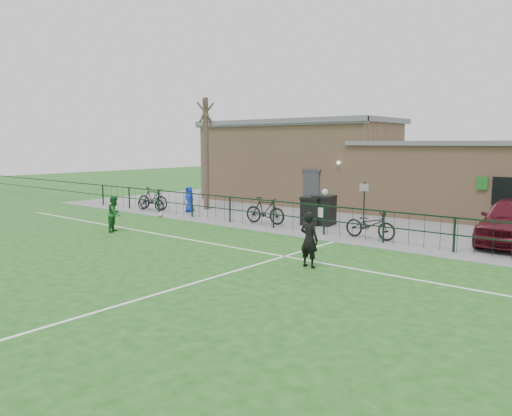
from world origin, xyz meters
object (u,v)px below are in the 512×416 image
Objects in this scene: bare_tree at (206,154)px; bicycle_b at (153,199)px; sign_post at (364,206)px; bicycle_d at (265,211)px; wheelie_bin_right at (324,211)px; wheelie_bin_left at (311,212)px; bicycle_e at (370,225)px; spectator_child at (189,199)px; ball_ground at (161,215)px; bicycle_c at (151,202)px; outfield_player at (115,214)px.

bicycle_b is at bearing -137.42° from bare_tree.
sign_post is 4.36m from bicycle_d.
wheelie_bin_right is at bearing -3.51° from bare_tree.
bicycle_e is at bearing -39.85° from wheelie_bin_left.
sign_post reaches higher than wheelie_bin_right.
wheelie_bin_right is at bearing -91.65° from bicycle_b.
wheelie_bin_right is at bearing 6.98° from spectator_child.
spectator_child is (-7.11, -0.65, 0.09)m from wheelie_bin_left.
bicycle_c is at bearing 151.03° from ball_ground.
sign_post is 1.15× the size of bicycle_c.
wheelie_bin_left is at bearing -93.00° from bicycle_b.
bare_tree reaches higher than bicycle_d.
ball_ground is at bearing 99.79° from bicycle_d.
ball_ground is (-10.47, -1.39, -0.44)m from bicycle_e.
bicycle_b is (-9.40, -1.19, 0.02)m from wheelie_bin_left.
bicycle_d is at bearing -157.46° from wheelie_bin_right.
bicycle_b is 2.36m from spectator_child.
bare_tree is 3.01× the size of bicycle_b.
bicycle_b is (-2.14, -1.96, -2.38)m from bare_tree.
bicycle_c is (-9.80, -1.71, -0.15)m from wheelie_bin_right.
bicycle_b is (-9.90, -1.49, -0.01)m from wheelie_bin_right.
outfield_player reaches higher than bicycle_c.
wheelie_bin_left is 7.14m from spectator_child.
bicycle_b is at bearing 83.39° from bicycle_d.
wheelie_bin_left is at bearing -71.74° from outfield_player.
bicycle_e is 8.62× the size of ball_ground.
bicycle_e is at bearing -103.11° from bicycle_c.
wheelie_bin_left is at bearing 70.68° from bicycle_e.
bare_tree is at bearing -17.21° from outfield_player.
bicycle_d reaches higher than bicycle_e.
sign_post is at bearing 5.99° from spectator_child.
bicycle_c is 1.30× the size of spectator_child.
sign_post is at bearing -2.43° from bare_tree.
sign_post is at bearing -94.89° from bicycle_c.
bicycle_b is 6.67m from outfield_player.
bare_tree is 25.30× the size of ball_ground.
bicycle_d is 5.41m from spectator_child.
bicycle_d is 5.51m from ball_ground.
bicycle_d is at bearing -99.48° from bicycle_b.
bicycle_c is at bearing 85.09° from bicycle_d.
bare_tree reaches higher than wheelie_bin_left.
bare_tree is 4.46× the size of spectator_child.
bicycle_d is 1.35× the size of outfield_player.
wheelie_bin_left is 0.67× the size of bicycle_c.
wheelie_bin_left is 3.75m from bicycle_e.
bicycle_b is at bearing 148.13° from ball_ground.
wheelie_bin_left is at bearing -158.57° from wheelie_bin_right.
ball_ground is (-6.96, -2.71, -0.48)m from wheelie_bin_left.
bare_tree is 2.72m from spectator_child.
wheelie_bin_right is 8.06m from ball_ground.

